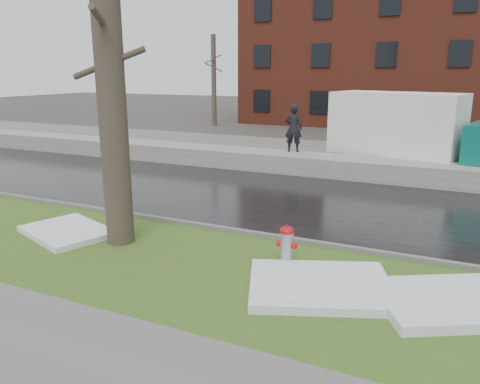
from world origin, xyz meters
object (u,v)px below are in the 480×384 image
at_px(fire_hydrant, 287,244).
at_px(worker, 293,128).
at_px(tree, 109,67).
at_px(box_truck, 421,132).

relative_size(fire_hydrant, worker, 0.46).
xyz_separation_m(tree, box_truck, (5.73, 11.12, -2.39)).
distance_m(box_truck, worker, 4.95).
xyz_separation_m(fire_hydrant, worker, (-3.11, 9.56, 1.20)).
distance_m(fire_hydrant, tree, 5.38).
relative_size(box_truck, worker, 4.93).
xyz_separation_m(tree, worker, (0.94, 9.88, -2.34)).
bearing_deg(worker, fire_hydrant, 96.09).
bearing_deg(fire_hydrant, box_truck, 83.38).
bearing_deg(tree, fire_hydrant, 4.48).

